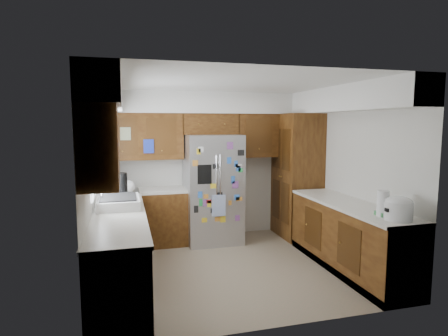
{
  "coord_description": "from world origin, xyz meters",
  "views": [
    {
      "loc": [
        -1.41,
        -4.79,
        1.97
      ],
      "look_at": [
        -0.03,
        0.35,
        1.35
      ],
      "focal_mm": 30.0,
      "sensor_mm": 36.0,
      "label": 1
    }
  ],
  "objects_px": {
    "paper_towel": "(383,203)",
    "rice_cooker": "(399,208)",
    "pantry": "(297,176)",
    "fridge": "(213,189)"
  },
  "relations": [
    {
      "from": "pantry",
      "to": "fridge",
      "type": "relative_size",
      "value": 1.19
    },
    {
      "from": "pantry",
      "to": "paper_towel",
      "type": "xyz_separation_m",
      "value": [
        -0.06,
        -2.34,
        -0.01
      ]
    },
    {
      "from": "pantry",
      "to": "fridge",
      "type": "distance_m",
      "value": 1.51
    },
    {
      "from": "paper_towel",
      "to": "rice_cooker",
      "type": "bearing_deg",
      "value": -73.29
    },
    {
      "from": "rice_cooker",
      "to": "paper_towel",
      "type": "height_order",
      "value": "paper_towel"
    },
    {
      "from": "rice_cooker",
      "to": "pantry",
      "type": "bearing_deg",
      "value": 89.99
    },
    {
      "from": "pantry",
      "to": "rice_cooker",
      "type": "xyz_separation_m",
      "value": [
        -0.0,
        -2.53,
        -0.02
      ]
    },
    {
      "from": "rice_cooker",
      "to": "paper_towel",
      "type": "relative_size",
      "value": 1.04
    },
    {
      "from": "pantry",
      "to": "rice_cooker",
      "type": "height_order",
      "value": "pantry"
    },
    {
      "from": "fridge",
      "to": "rice_cooker",
      "type": "bearing_deg",
      "value": -59.87
    }
  ]
}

